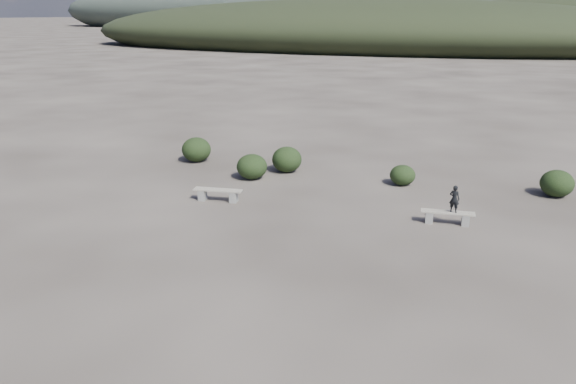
% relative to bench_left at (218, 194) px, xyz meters
% --- Properties ---
extents(ground, '(1200.00, 1200.00, 0.00)m').
position_rel_bench_left_xyz_m(ground, '(3.74, -4.75, -0.26)').
color(ground, '#2F2924').
rests_on(ground, ground).
extents(bench_left, '(1.74, 0.69, 0.43)m').
position_rel_bench_left_xyz_m(bench_left, '(0.00, 0.00, 0.00)').
color(bench_left, slate).
rests_on(bench_left, ground).
extents(bench_right, '(1.66, 0.61, 0.41)m').
position_rel_bench_left_xyz_m(bench_right, '(7.68, 0.86, -0.01)').
color(bench_right, slate).
rests_on(bench_right, ground).
extents(seated_person, '(0.34, 0.26, 0.86)m').
position_rel_bench_left_xyz_m(seated_person, '(7.83, 0.89, 0.58)').
color(seated_person, black).
rests_on(seated_person, bench_right).
extents(shrub_a, '(1.21, 1.21, 0.99)m').
position_rel_bench_left_xyz_m(shrub_a, '(-0.15, 2.93, 0.24)').
color(shrub_a, black).
rests_on(shrub_a, ground).
extents(shrub_b, '(1.23, 1.23, 1.05)m').
position_rel_bench_left_xyz_m(shrub_b, '(0.71, 4.41, 0.27)').
color(shrub_b, black).
rests_on(shrub_b, ground).
extents(shrub_c, '(0.97, 0.97, 0.77)m').
position_rel_bench_left_xyz_m(shrub_c, '(5.49, 4.45, 0.13)').
color(shrub_c, black).
rests_on(shrub_c, ground).
extents(shrub_e, '(1.16, 1.16, 0.96)m').
position_rel_bench_left_xyz_m(shrub_e, '(10.84, 5.23, 0.22)').
color(shrub_e, black).
rests_on(shrub_e, ground).
extents(shrub_f, '(1.27, 1.27, 1.08)m').
position_rel_bench_left_xyz_m(shrub_f, '(-3.61, 4.39, 0.28)').
color(shrub_f, black).
rests_on(shrub_f, ground).
extents(mountain_ridges, '(500.00, 400.00, 56.00)m').
position_rel_bench_left_xyz_m(mountain_ridges, '(-3.74, 334.31, 10.58)').
color(mountain_ridges, black).
rests_on(mountain_ridges, ground).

